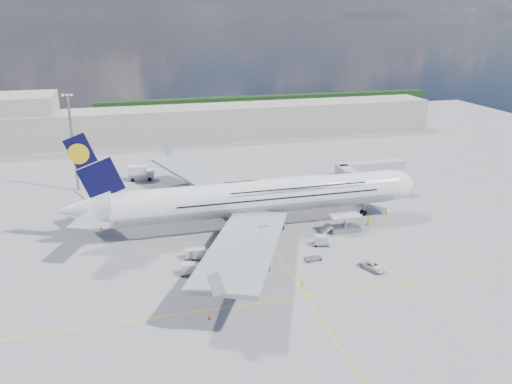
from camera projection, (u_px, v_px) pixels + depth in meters
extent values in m
plane|color=gray|center=(272.00, 245.00, 100.37)|extent=(300.00, 300.00, 0.00)
cube|color=yellow|center=(272.00, 245.00, 100.37)|extent=(0.25, 220.00, 0.01)
cube|color=yellow|center=(306.00, 296.00, 82.14)|extent=(120.00, 0.25, 0.01)
cube|color=yellow|center=(319.00, 220.00, 112.82)|extent=(14.16, 99.06, 0.01)
cylinder|color=white|center=(259.00, 197.00, 107.22)|extent=(62.00, 7.20, 7.20)
cylinder|color=#9EA0A5|center=(259.00, 198.00, 107.27)|extent=(60.76, 7.13, 7.13)
ellipsoid|color=white|center=(295.00, 185.00, 108.46)|extent=(36.00, 6.84, 3.76)
ellipsoid|color=white|center=(389.00, 185.00, 114.59)|extent=(11.52, 7.20, 7.20)
ellipsoid|color=black|center=(402.00, 182.00, 115.16)|extent=(3.84, 4.16, 1.44)
cone|color=white|center=(86.00, 209.00, 98.50)|extent=(10.00, 6.84, 6.84)
cube|color=black|center=(91.00, 165.00, 96.03)|extent=(11.02, 0.46, 14.61)
cylinder|color=yellow|center=(78.00, 154.00, 94.69)|extent=(4.00, 0.60, 4.00)
cube|color=#999EA3|center=(207.00, 178.00, 123.95)|extent=(25.49, 39.15, 3.35)
cube|color=#999EA3|center=(244.00, 245.00, 87.48)|extent=(25.49, 39.15, 3.35)
cylinder|color=#B7BABF|center=(233.00, 195.00, 119.10)|extent=(5.20, 3.50, 3.50)
cylinder|color=#B7BABF|center=(208.00, 183.00, 127.61)|extent=(5.20, 3.50, 3.50)
cylinder|color=#B7BABF|center=(261.00, 237.00, 96.31)|extent=(5.20, 3.50, 3.50)
cylinder|color=#B7BABF|center=(251.00, 265.00, 85.66)|extent=(5.20, 3.50, 3.50)
cylinder|color=gray|center=(364.00, 206.00, 114.71)|extent=(0.44, 0.44, 3.80)
cylinder|color=black|center=(363.00, 213.00, 115.22)|extent=(1.30, 0.90, 1.30)
cylinder|color=gray|center=(259.00, 217.00, 108.75)|extent=(0.56, 0.56, 3.80)
cylinder|color=black|center=(255.00, 218.00, 112.16)|extent=(1.50, 0.90, 1.50)
cube|color=#B7B7BC|center=(349.00, 175.00, 120.91)|extent=(3.00, 10.00, 2.60)
cube|color=#B7B7BC|center=(370.00, 167.00, 127.37)|extent=(18.00, 3.00, 2.60)
cylinder|color=gray|center=(351.00, 184.00, 125.31)|extent=(0.80, 0.80, 7.10)
cylinder|color=black|center=(350.00, 196.00, 126.34)|extent=(0.90, 0.80, 0.90)
cylinder|color=gray|center=(397.00, 178.00, 130.46)|extent=(1.00, 1.00, 7.10)
cube|color=gray|center=(396.00, 189.00, 131.52)|extent=(2.00, 2.00, 0.80)
cylinder|color=#B7B7BC|center=(356.00, 180.00, 117.44)|extent=(3.60, 3.60, 2.80)
cube|color=silver|center=(345.00, 216.00, 105.89)|extent=(6.50, 3.20, 0.35)
cube|color=gray|center=(344.00, 228.00, 106.88)|extent=(6.50, 3.20, 1.10)
cube|color=gray|center=(344.00, 222.00, 106.38)|extent=(0.22, 1.99, 3.00)
cylinder|color=black|center=(335.00, 233.00, 105.23)|extent=(0.70, 0.30, 0.70)
cube|color=silver|center=(326.00, 229.00, 105.73)|extent=(2.16, 2.60, 1.60)
cylinder|color=gray|center=(73.00, 144.00, 127.70)|extent=(0.70, 0.70, 25.00)
cube|color=gray|center=(67.00, 94.00, 123.45)|extent=(3.00, 0.40, 0.60)
cube|color=#B2AD9E|center=(200.00, 123.00, 184.98)|extent=(180.00, 16.00, 12.00)
cube|color=#193814|center=(270.00, 104.00, 236.21)|extent=(160.00, 6.00, 8.00)
cube|color=gray|center=(217.00, 260.00, 93.76)|extent=(2.78, 1.78, 0.16)
cylinder|color=black|center=(212.00, 262.00, 93.08)|extent=(0.38, 0.16, 0.38)
cylinder|color=black|center=(222.00, 258.00, 94.52)|extent=(0.38, 0.16, 0.38)
cube|color=gray|center=(191.00, 257.00, 94.87)|extent=(3.09, 1.68, 0.18)
cylinder|color=black|center=(185.00, 259.00, 94.06)|extent=(0.45, 0.18, 0.45)
cylinder|color=black|center=(197.00, 255.00, 95.77)|extent=(0.45, 0.18, 0.45)
cube|color=silver|center=(191.00, 253.00, 94.59)|extent=(2.27, 1.57, 1.54)
cube|color=gray|center=(199.00, 257.00, 94.69)|extent=(3.50, 2.15, 0.20)
cylinder|color=black|center=(193.00, 260.00, 93.82)|extent=(0.48, 0.20, 0.48)
cylinder|color=black|center=(206.00, 255.00, 95.66)|extent=(0.48, 0.20, 0.48)
cube|color=silver|center=(199.00, 253.00, 94.40)|extent=(2.61, 1.94, 1.65)
cube|color=gray|center=(189.00, 272.00, 89.00)|extent=(3.33, 1.83, 0.20)
cylinder|color=black|center=(182.00, 276.00, 88.14)|extent=(0.48, 0.20, 0.48)
cylinder|color=black|center=(196.00, 270.00, 89.97)|extent=(0.48, 0.20, 0.48)
cube|color=silver|center=(189.00, 268.00, 88.71)|extent=(2.45, 1.70, 1.65)
cube|color=gray|center=(313.00, 258.00, 94.19)|extent=(3.32, 2.02, 0.19)
cylinder|color=black|center=(308.00, 261.00, 93.36)|extent=(0.46, 0.19, 0.46)
cylinder|color=black|center=(318.00, 257.00, 95.12)|extent=(0.46, 0.19, 0.46)
cube|color=gray|center=(321.00, 244.00, 100.22)|extent=(3.53, 2.37, 0.19)
cylinder|color=black|center=(316.00, 246.00, 99.37)|extent=(0.48, 0.19, 0.48)
cylinder|color=black|center=(325.00, 242.00, 101.17)|extent=(0.48, 0.19, 0.48)
cube|color=silver|center=(321.00, 240.00, 99.93)|extent=(2.67, 2.08, 1.62)
cube|color=silver|center=(252.00, 260.00, 92.79)|extent=(3.05, 1.49, 1.39)
cube|color=black|center=(252.00, 256.00, 92.51)|extent=(1.11, 1.32, 0.54)
cylinder|color=black|center=(247.00, 264.00, 92.14)|extent=(0.69, 0.27, 0.69)
cylinder|color=black|center=(257.00, 260.00, 93.72)|extent=(0.69, 0.27, 0.69)
cube|color=gray|center=(220.00, 204.00, 119.47)|extent=(7.50, 3.48, 2.23)
cube|color=silver|center=(216.00, 196.00, 118.58)|extent=(5.63, 3.38, 2.45)
cube|color=silver|center=(231.00, 199.00, 119.80)|extent=(2.28, 2.77, 1.78)
cube|color=black|center=(234.00, 197.00, 119.91)|extent=(0.42, 2.23, 1.00)
cylinder|color=black|center=(231.00, 206.00, 119.05)|extent=(1.22, 0.39, 1.22)
cylinder|color=black|center=(209.00, 205.00, 120.22)|extent=(1.22, 0.39, 1.22)
cube|color=orange|center=(216.00, 199.00, 118.84)|extent=(5.69, 3.44, 0.56)
cube|color=gray|center=(141.00, 177.00, 139.51)|extent=(7.11, 3.32, 2.11)
cube|color=silver|center=(138.00, 170.00, 138.67)|extent=(5.34, 3.22, 2.32)
cube|color=silver|center=(151.00, 173.00, 139.82)|extent=(2.17, 2.63, 1.69)
cube|color=black|center=(153.00, 172.00, 139.93)|extent=(0.41, 2.11, 0.95)
cylinder|color=black|center=(150.00, 179.00, 139.12)|extent=(1.16, 0.37, 1.16)
cylinder|color=black|center=(133.00, 178.00, 140.23)|extent=(1.16, 0.37, 1.16)
imported|color=silver|center=(373.00, 266.00, 90.56)|extent=(4.13, 5.50, 1.39)
imported|color=#B9F319|center=(386.00, 211.00, 115.25)|extent=(0.74, 0.54, 1.87)
imported|color=#C3FF1A|center=(362.00, 217.00, 112.28)|extent=(0.95, 0.83, 1.64)
imported|color=#C4EE19|center=(228.00, 252.00, 95.73)|extent=(0.67, 1.00, 1.58)
imported|color=#BADC17|center=(368.00, 221.00, 109.68)|extent=(1.08, 1.16, 1.99)
imported|color=#9CE017|center=(302.00, 285.00, 83.93)|extent=(1.18, 0.72, 1.78)
cone|color=orange|center=(358.00, 203.00, 122.10)|extent=(0.44, 0.44, 0.56)
cube|color=orange|center=(358.00, 204.00, 122.19)|extent=(0.38, 0.38, 0.03)
cone|color=orange|center=(190.00, 217.00, 113.50)|extent=(0.50, 0.50, 0.63)
cube|color=orange|center=(190.00, 218.00, 113.60)|extent=(0.43, 0.43, 0.03)
cone|color=orange|center=(178.00, 188.00, 132.73)|extent=(0.50, 0.50, 0.64)
cube|color=orange|center=(178.00, 189.00, 132.83)|extent=(0.43, 0.43, 0.03)
cone|color=orange|center=(254.00, 239.00, 102.75)|extent=(0.39, 0.39, 0.50)
cube|color=orange|center=(254.00, 240.00, 102.83)|extent=(0.34, 0.34, 0.03)
cone|color=orange|center=(209.00, 317.00, 75.87)|extent=(0.49, 0.49, 0.62)
cube|color=orange|center=(209.00, 319.00, 75.97)|extent=(0.42, 0.42, 0.03)
cone|color=orange|center=(101.00, 228.00, 107.54)|extent=(0.50, 0.50, 0.64)
cube|color=orange|center=(101.00, 230.00, 107.65)|extent=(0.43, 0.43, 0.03)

